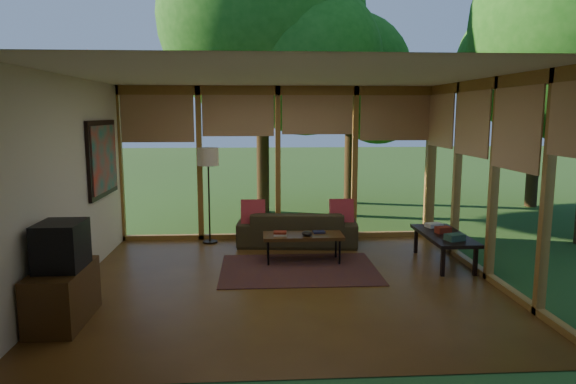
{
  "coord_description": "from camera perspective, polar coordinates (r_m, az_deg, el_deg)",
  "views": [
    {
      "loc": [
        -0.39,
        -6.54,
        2.23
      ],
      "look_at": [
        0.07,
        0.7,
        1.11
      ],
      "focal_mm": 32.0,
      "sensor_mm": 36.0,
      "label": 1
    }
  ],
  "objects": [
    {
      "name": "console_book_b",
      "position": [
        8.04,
        16.85,
        -4.05
      ],
      "size": [
        0.23,
        0.19,
        0.09
      ],
      "primitive_type": "cube",
      "rotation": [
        0.0,
        0.0,
        0.19
      ],
      "color": "maroon",
      "rests_on": "side_console"
    },
    {
      "name": "ct_book_lower",
      "position": [
        7.67,
        -0.89,
        -4.75
      ],
      "size": [
        0.19,
        0.14,
        0.03
      ],
      "primitive_type": "cube",
      "rotation": [
        0.0,
        0.0,
        -0.01
      ],
      "color": "beige",
      "rests_on": "coffee_table"
    },
    {
      "name": "floor",
      "position": [
        6.92,
        -0.18,
        -10.06
      ],
      "size": [
        5.5,
        5.5,
        0.0
      ],
      "primitive_type": "plane",
      "color": "brown",
      "rests_on": "ground"
    },
    {
      "name": "side_console",
      "position": [
        8.01,
        16.95,
        -4.77
      ],
      "size": [
        0.6,
        1.4,
        0.46
      ],
      "color": "black",
      "rests_on": "floor"
    },
    {
      "name": "pillow_right",
      "position": [
        8.76,
        5.97,
        -2.14
      ],
      "size": [
        0.4,
        0.22,
        0.42
      ],
      "primitive_type": "cube",
      "rotation": [
        -0.21,
        0.0,
        0.0
      ],
      "color": "maroon",
      "rests_on": "sofa"
    },
    {
      "name": "rug",
      "position": [
        7.47,
        1.21,
        -8.58
      ],
      "size": [
        2.24,
        1.59,
        0.01
      ],
      "primitive_type": "cube",
      "color": "brown",
      "rests_on": "floor"
    },
    {
      "name": "tree_far",
      "position": [
        13.48,
        25.09,
        12.53
      ],
      "size": [
        3.26,
        3.26,
        4.95
      ],
      "color": "#3A2A15",
      "rests_on": "ground"
    },
    {
      "name": "ct_book_upper",
      "position": [
        7.67,
        -0.89,
        -4.52
      ],
      "size": [
        0.2,
        0.16,
        0.03
      ],
      "primitive_type": "cube",
      "rotation": [
        0.0,
        0.0,
        -0.08
      ],
      "color": "maroon",
      "rests_on": "coffee_table"
    },
    {
      "name": "wall_front",
      "position": [
        4.15,
        1.89,
        -3.51
      ],
      "size": [
        5.5,
        0.04,
        2.7
      ],
      "primitive_type": "cube",
      "color": "beige",
      "rests_on": "ground"
    },
    {
      "name": "wall_left",
      "position": [
        7.0,
        -23.26,
        0.81
      ],
      "size": [
        0.04,
        5.0,
        2.7
      ],
      "primitive_type": "cube",
      "color": "beige",
      "rests_on": "ground"
    },
    {
      "name": "exterior_lawn",
      "position": [
        16.93,
        26.14,
        0.24
      ],
      "size": [
        40.0,
        40.0,
        0.0
      ],
      "primitive_type": "plane",
      "color": "#2B541F",
      "rests_on": "ground"
    },
    {
      "name": "ct_bowl",
      "position": [
        7.65,
        2.13,
        -4.63
      ],
      "size": [
        0.16,
        0.16,
        0.07
      ],
      "primitive_type": "ellipsoid",
      "color": "black",
      "rests_on": "coffee_table"
    },
    {
      "name": "window_wall_back",
      "position": [
        9.09,
        -1.13,
        3.19
      ],
      "size": [
        5.5,
        0.12,
        2.7
      ],
      "primitive_type": "cube",
      "color": "#A37532",
      "rests_on": "ground"
    },
    {
      "name": "console_book_a",
      "position": [
        7.63,
        18.03,
        -4.8
      ],
      "size": [
        0.29,
        0.24,
        0.09
      ],
      "primitive_type": "cube",
      "rotation": [
        0.0,
        0.0,
        0.31
      ],
      "color": "#2E5041",
      "rests_on": "side_console"
    },
    {
      "name": "coffee_table",
      "position": [
        7.76,
        1.68,
        -4.97
      ],
      "size": [
        1.2,
        0.5,
        0.43
      ],
      "color": "#4A2E14",
      "rests_on": "floor"
    },
    {
      "name": "floor_lamp",
      "position": [
        8.84,
        -8.86,
        3.29
      ],
      "size": [
        0.36,
        0.36,
        1.65
      ],
      "color": "black",
      "rests_on": "floor"
    },
    {
      "name": "tree_ne",
      "position": [
        12.95,
        7.02,
        12.92
      ],
      "size": [
        2.91,
        2.91,
        4.66
      ],
      "color": "#3A2A15",
      "rests_on": "ground"
    },
    {
      "name": "wall_painting",
      "position": [
        8.3,
        -19.89,
        3.52
      ],
      "size": [
        0.06,
        1.35,
        1.15
      ],
      "color": "black",
      "rests_on": "wall_left"
    },
    {
      "name": "ceiling",
      "position": [
        6.56,
        -0.19,
        12.85
      ],
      "size": [
        5.5,
        5.5,
        0.0
      ],
      "primitive_type": "plane",
      "rotation": [
        3.14,
        0.0,
        0.0
      ],
      "color": "silver",
      "rests_on": "ground"
    },
    {
      "name": "ct_book_side",
      "position": [
        7.85,
        3.46,
        -4.46
      ],
      "size": [
        0.19,
        0.15,
        0.03
      ],
      "primitive_type": "cube",
      "rotation": [
        0.0,
        0.0,
        0.09
      ],
      "color": "#161833",
      "rests_on": "coffee_table"
    },
    {
      "name": "console_book_c",
      "position": [
        8.41,
        15.9,
        -3.56
      ],
      "size": [
        0.27,
        0.23,
        0.06
      ],
      "primitive_type": "cube",
      "rotation": [
        0.0,
        0.0,
        0.27
      ],
      "color": "beige",
      "rests_on": "side_console"
    },
    {
      "name": "window_wall_right",
      "position": [
        7.3,
        21.9,
        1.19
      ],
      "size": [
        0.12,
        5.0,
        2.7
      ],
      "primitive_type": "cube",
      "color": "#A37532",
      "rests_on": "ground"
    },
    {
      "name": "tree_nw",
      "position": [
        11.79,
        -2.93,
        18.62
      ],
      "size": [
        4.53,
        4.53,
        6.53
      ],
      "color": "#3A2A15",
      "rests_on": "ground"
    },
    {
      "name": "sofa",
      "position": [
        8.78,
        1.04,
        -4.0
      ],
      "size": [
        2.08,
        0.98,
        0.59
      ],
      "primitive_type": "imported",
      "rotation": [
        0.0,
        0.0,
        3.04
      ],
      "color": "#39321C",
      "rests_on": "floor"
    },
    {
      "name": "television",
      "position": [
        5.94,
        -23.88,
        -5.45
      ],
      "size": [
        0.45,
        0.55,
        0.5
      ],
      "primitive_type": "cube",
      "color": "black",
      "rests_on": "media_cabinet"
    },
    {
      "name": "media_cabinet",
      "position": [
        6.1,
        -23.74,
        -10.47
      ],
      "size": [
        0.5,
        1.0,
        0.6
      ],
      "primitive_type": "cube",
      "color": "#4A2E14",
      "rests_on": "floor"
    },
    {
      "name": "pillow_left",
      "position": [
        8.64,
        -3.9,
        -2.26
      ],
      "size": [
        0.41,
        0.22,
        0.43
      ],
      "primitive_type": "cube",
      "rotation": [
        -0.21,
        0.0,
        0.0
      ],
      "color": "maroon",
      "rests_on": "sofa"
    }
  ]
}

